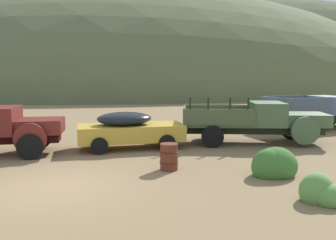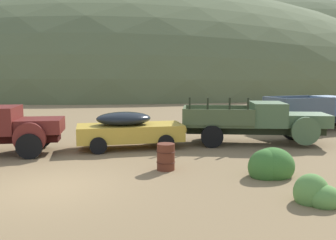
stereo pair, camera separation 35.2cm
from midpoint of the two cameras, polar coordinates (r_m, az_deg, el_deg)
The scene contains 9 objects.
ground_plane at distance 10.80m, azimuth -18.50°, elevation -10.15°, with size 300.00×300.00×0.00m, color olive.
hill_far_right at distance 74.39m, azimuth -3.42°, elevation 4.87°, with size 106.69×72.54×37.16m, color #56603D.
hill_distant at distance 93.50m, azimuth 16.10°, elevation 5.09°, with size 86.94×66.02×40.28m, color #424C2D.
car_faded_yellow at distance 15.49m, azimuth -6.06°, elevation -1.46°, with size 4.74×2.10×1.57m.
truck_weathered_green at distance 17.00m, azimuth 14.19°, elevation -0.17°, with size 6.74×3.99×2.16m.
truck_chalk_blue at distance 22.64m, azimuth 23.06°, elevation 1.28°, with size 6.76×2.90×1.91m.
oil_drum_spare at distance 12.00m, azimuth -0.69°, elevation -5.83°, with size 0.63×0.63×0.88m.
bush_lone_scrub at distance 11.79m, azimuth 15.43°, elevation -6.97°, with size 1.51×1.24×1.15m.
bush_back_edge at distance 9.81m, azimuth 22.09°, elevation -10.69°, with size 1.03×1.03×0.93m.
Camera 1 is at (0.47, -10.25, 3.17)m, focal length 38.65 mm.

